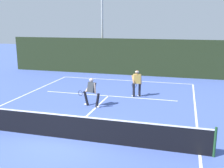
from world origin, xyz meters
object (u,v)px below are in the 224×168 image
Objects in this scene: light_pole at (102,18)px; player_near at (91,91)px; player_far at (137,82)px; tennis_ball at (85,117)px.

player_near is at bearing -75.70° from light_pole.
player_far is 4.69m from tennis_ball.
tennis_ball is at bearing -76.44° from light_pole.
tennis_ball is (-1.72, -4.27, -0.86)m from player_far.
player_far is 0.21× the size of light_pole.
tennis_ball is at bearing 117.36° from player_near.
light_pole is (-2.70, 10.60, 3.96)m from player_near.
player_far is 10.09m from light_pole.
player_near is at bearing 98.89° from tennis_ball.
player_far reaches higher than player_near.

